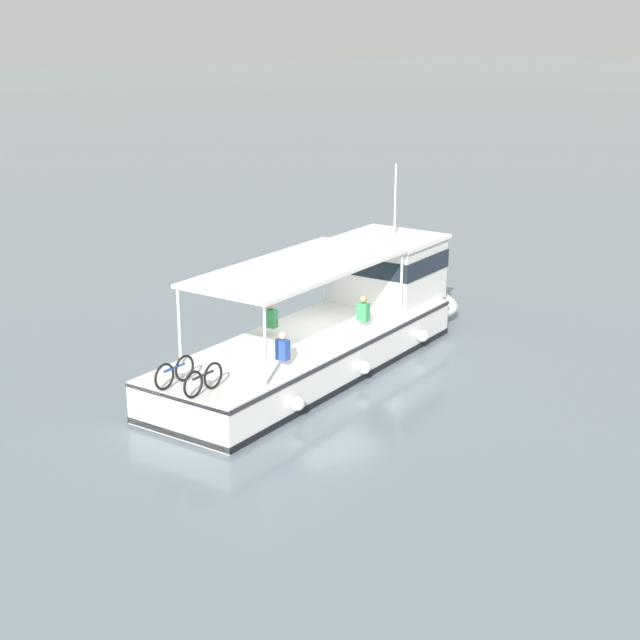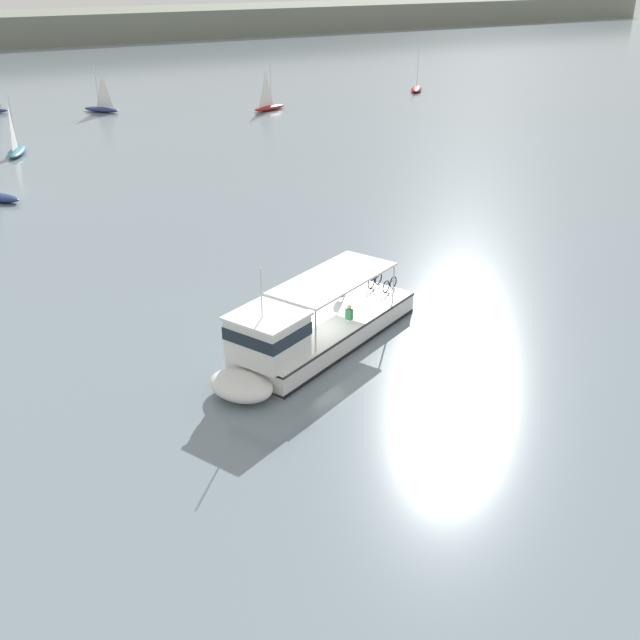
{
  "view_description": "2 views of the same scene",
  "coord_description": "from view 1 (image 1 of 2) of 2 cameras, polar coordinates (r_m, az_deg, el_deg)",
  "views": [
    {
      "loc": [
        13.82,
        21.69,
        9.37
      ],
      "look_at": [
        0.29,
        0.01,
        1.4
      ],
      "focal_mm": 53.42,
      "sensor_mm": 36.0,
      "label": 1
    },
    {
      "loc": [
        -15.75,
        -27.43,
        16.57
      ],
      "look_at": [
        0.29,
        0.01,
        1.4
      ],
      "focal_mm": 42.51,
      "sensor_mm": 36.0,
      "label": 2
    }
  ],
  "objects": [
    {
      "name": "ferry_main",
      "position": [
        27.69,
        1.19,
        -0.24
      ],
      "size": [
        12.87,
        7.96,
        5.32
      ],
      "color": "white",
      "rests_on": "ground"
    },
    {
      "name": "ground_plane",
      "position": [
        27.37,
        0.51,
        -2.7
      ],
      "size": [
        400.0,
        400.0,
        0.0
      ],
      "primitive_type": "plane",
      "color": "slate"
    }
  ]
}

